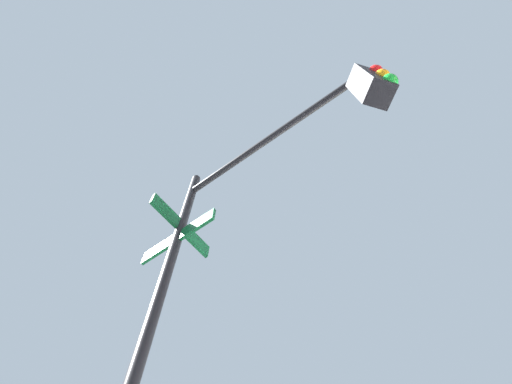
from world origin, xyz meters
The scene contains 1 object.
traffic_signal_near centered at (-6.15, -6.76, 4.57)m, with size 2.78×2.24×6.46m.
Camera 1 is at (-4.40, -7.29, 1.56)m, focal length 25.31 mm.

